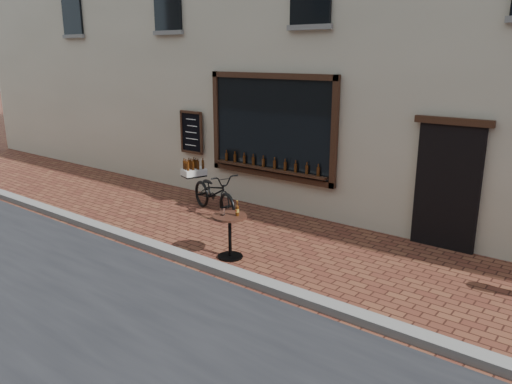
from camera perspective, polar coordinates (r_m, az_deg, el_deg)
The scene contains 4 objects.
ground at distance 7.59m, azimuth -2.32°, elevation -10.64°, with size 90.00×90.00×0.00m, color #50241A.
kerb at distance 7.70m, azimuth -1.35°, elevation -9.73°, with size 90.00×0.25×0.12m, color slate.
cargo_bicycle at distance 10.79m, azimuth -4.89°, elevation 0.01°, with size 2.13×1.22×1.00m.
bistro_table at distance 8.39m, azimuth -2.99°, elevation -4.07°, with size 0.59×0.59×1.01m.
Camera 1 is at (4.43, -5.18, 3.33)m, focal length 35.00 mm.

